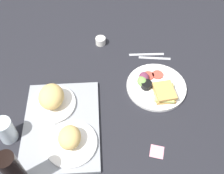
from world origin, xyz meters
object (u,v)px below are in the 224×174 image
knife (147,54)px  serving_tray (62,124)px  plate_with_salad (156,86)px  drinking_glass (6,130)px  bread_plate_near (70,140)px  soda_bottle (15,172)px  bread_plate_far (52,99)px  espresso_cup (101,41)px  sticky_note (157,152)px  fork (155,58)px

knife → serving_tray: bearing=45.0°
plate_with_salad → drinking_glass: bearing=110.1°
bread_plate_near → soda_bottle: size_ratio=0.93×
bread_plate_near → bread_plate_far: bearing=25.4°
bread_plate_near → bread_plate_far: bread_plate_far is taller
bread_plate_far → espresso_cup: (42.18, -22.25, -3.77)cm
knife → bread_plate_far: bearing=34.3°
soda_bottle → espresso_cup: bearing=-21.3°
espresso_cup → soda_bottle: bearing=158.7°
bread_plate_near → knife: (52.55, -37.73, -4.32)cm
serving_tray → bread_plate_near: bearing=-153.3°
soda_bottle → serving_tray: bearing=-26.9°
sticky_note → bread_plate_far: bearing=61.7°
plate_with_salad → bread_plate_far: bearing=100.2°
bread_plate_near → fork: bearing=-40.1°
bread_plate_far → drinking_glass: bearing=131.8°
serving_tray → plate_with_salad: plate_with_salad is taller
serving_tray → bread_plate_far: 12.40cm
serving_tray → plate_with_salad: 48.20cm
fork → espresso_cup: bearing=-17.7°
knife → fork: bearing=143.0°
bread_plate_near → sticky_note: size_ratio=3.85×
serving_tray → bread_plate_near: size_ratio=2.09×
soda_bottle → knife: soda_bottle is taller
bread_plate_near → bread_plate_far: (20.10, 9.56, 1.20)cm
bread_plate_near → sticky_note: bread_plate_near is taller
fork → sticky_note: fork is taller
serving_tray → fork: size_ratio=2.65×
fork → knife: size_ratio=0.89×
fork → knife: same height
drinking_glass → fork: bearing=-56.8°
serving_tray → bread_plate_far: (10.36, 4.65, 4.97)cm
plate_with_salad → drinking_glass: 70.40cm
bread_plate_near → espresso_cup: 63.61cm
bread_plate_far → drinking_glass: 23.00cm
bread_plate_near → drinking_glass: size_ratio=1.85×
serving_tray → sticky_note: size_ratio=8.04×
soda_bottle → sticky_note: bearing=-78.2°
sticky_note → serving_tray: bearing=71.0°
drinking_glass → fork: 81.96cm
drinking_glass → knife: 80.40cm
serving_tray → soda_bottle: soda_bottle is taller
plate_with_salad → soda_bottle: 72.67cm
serving_tray → fork: 61.31cm
sticky_note → drinking_glass: bearing=81.8°
soda_bottle → bread_plate_far: bearing=-12.8°
serving_tray → espresso_cup: (52.54, -17.60, 1.20)cm
soda_bottle → espresso_cup: size_ratio=4.16×
bread_plate_near → drinking_glass: (4.76, 26.69, 1.26)cm
espresso_cup → fork: 31.75cm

